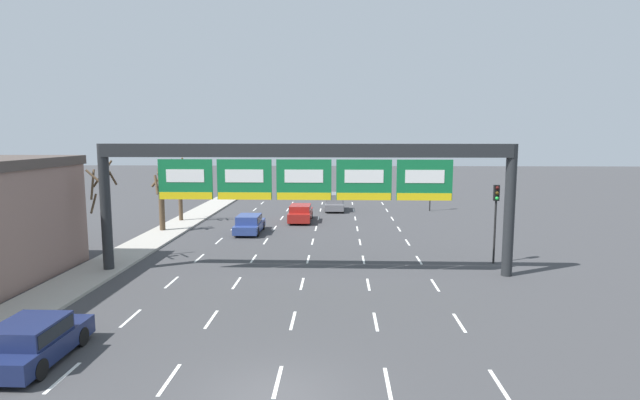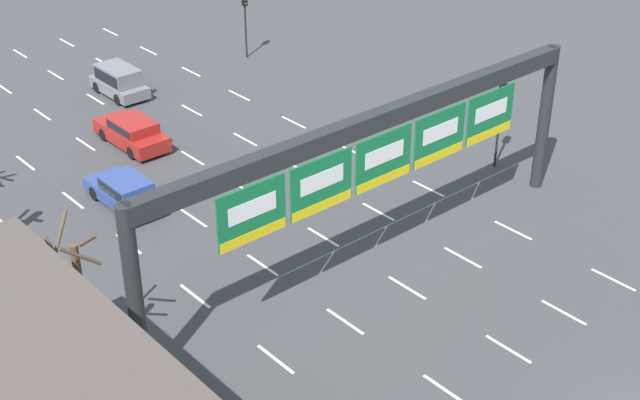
{
  "view_description": "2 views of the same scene",
  "coord_description": "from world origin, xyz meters",
  "px_view_note": "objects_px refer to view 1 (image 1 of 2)",
  "views": [
    {
      "loc": [
        1.81,
        -13.11,
        7.34
      ],
      "look_at": [
        0.84,
        12.32,
        4.06
      ],
      "focal_mm": 28.0,
      "sensor_mm": 36.0,
      "label": 1
    },
    {
      "loc": [
        -21.42,
        -8.43,
        20.17
      ],
      "look_at": [
        -0.93,
        15.14,
        2.54
      ],
      "focal_mm": 50.0,
      "sensor_mm": 36.0,
      "label": 2
    }
  ],
  "objects_px": {
    "car_blue": "(249,223)",
    "traffic_light_mid_block": "(496,208)",
    "sign_gantry": "(304,171)",
    "car_navy": "(33,340)",
    "car_red": "(301,213)",
    "tree_bare_closest": "(181,189)",
    "tree_bare_third": "(161,196)",
    "traffic_light_near_gantry": "(431,180)",
    "tree_bare_furthest": "(104,210)",
    "suv_grey": "(335,201)"
  },
  "relations": [
    {
      "from": "traffic_light_near_gantry",
      "to": "tree_bare_furthest",
      "type": "bearing_deg",
      "value": -136.9
    },
    {
      "from": "sign_gantry",
      "to": "tree_bare_closest",
      "type": "distance_m",
      "value": 19.78
    },
    {
      "from": "suv_grey",
      "to": "tree_bare_third",
      "type": "height_order",
      "value": "tree_bare_third"
    },
    {
      "from": "traffic_light_near_gantry",
      "to": "tree_bare_furthest",
      "type": "relative_size",
      "value": 0.74
    },
    {
      "from": "tree_bare_third",
      "to": "car_navy",
      "type": "bearing_deg",
      "value": -80.62
    },
    {
      "from": "traffic_light_mid_block",
      "to": "tree_bare_furthest",
      "type": "xyz_separation_m",
      "value": [
        -22.51,
        -0.71,
        -0.15
      ]
    },
    {
      "from": "traffic_light_mid_block",
      "to": "tree_bare_furthest",
      "type": "relative_size",
      "value": 0.79
    },
    {
      "from": "traffic_light_mid_block",
      "to": "tree_bare_third",
      "type": "distance_m",
      "value": 24.16
    },
    {
      "from": "car_red",
      "to": "tree_bare_furthest",
      "type": "distance_m",
      "value": 17.9
    },
    {
      "from": "suv_grey",
      "to": "tree_bare_closest",
      "type": "distance_m",
      "value": 14.86
    },
    {
      "from": "sign_gantry",
      "to": "tree_bare_third",
      "type": "xyz_separation_m",
      "value": [
        -11.74,
        11.28,
        -2.74
      ]
    },
    {
      "from": "car_blue",
      "to": "tree_bare_furthest",
      "type": "height_order",
      "value": "tree_bare_furthest"
    },
    {
      "from": "traffic_light_near_gantry",
      "to": "tree_bare_furthest",
      "type": "distance_m",
      "value": 30.78
    },
    {
      "from": "car_red",
      "to": "car_navy",
      "type": "xyz_separation_m",
      "value": [
        -6.61,
        -27.27,
        -0.01
      ]
    },
    {
      "from": "car_blue",
      "to": "tree_bare_closest",
      "type": "distance_m",
      "value": 8.41
    },
    {
      "from": "car_blue",
      "to": "tree_bare_closest",
      "type": "bearing_deg",
      "value": 144.59
    },
    {
      "from": "sign_gantry",
      "to": "suv_grey",
      "type": "distance_m",
      "value": 23.22
    },
    {
      "from": "sign_gantry",
      "to": "car_blue",
      "type": "relative_size",
      "value": 4.95
    },
    {
      "from": "car_blue",
      "to": "tree_bare_third",
      "type": "height_order",
      "value": "tree_bare_third"
    },
    {
      "from": "car_red",
      "to": "tree_bare_closest",
      "type": "distance_m",
      "value": 10.35
    },
    {
      "from": "car_navy",
      "to": "suv_grey",
      "type": "height_order",
      "value": "suv_grey"
    },
    {
      "from": "car_navy",
      "to": "tree_bare_furthest",
      "type": "relative_size",
      "value": 0.72
    },
    {
      "from": "car_red",
      "to": "traffic_light_near_gantry",
      "type": "xyz_separation_m",
      "value": [
        12.24,
        6.53,
        2.3
      ]
    },
    {
      "from": "traffic_light_mid_block",
      "to": "car_navy",
      "type": "bearing_deg",
      "value": -144.47
    },
    {
      "from": "tree_bare_third",
      "to": "traffic_light_mid_block",
      "type": "bearing_deg",
      "value": -21.04
    },
    {
      "from": "car_navy",
      "to": "suv_grey",
      "type": "relative_size",
      "value": 1.02
    },
    {
      "from": "traffic_light_mid_block",
      "to": "tree_bare_third",
      "type": "relative_size",
      "value": 0.96
    },
    {
      "from": "traffic_light_near_gantry",
      "to": "traffic_light_mid_block",
      "type": "relative_size",
      "value": 0.94
    },
    {
      "from": "car_blue",
      "to": "traffic_light_mid_block",
      "type": "xyz_separation_m",
      "value": [
        15.77,
        -8.48,
        2.51
      ]
    },
    {
      "from": "traffic_light_near_gantry",
      "to": "tree_bare_third",
      "type": "distance_m",
      "value": 25.35
    },
    {
      "from": "car_blue",
      "to": "traffic_light_mid_block",
      "type": "bearing_deg",
      "value": -28.28
    },
    {
      "from": "sign_gantry",
      "to": "traffic_light_mid_block",
      "type": "height_order",
      "value": "sign_gantry"
    },
    {
      "from": "car_red",
      "to": "tree_bare_third",
      "type": "distance_m",
      "value": 11.64
    },
    {
      "from": "car_navy",
      "to": "traffic_light_near_gantry",
      "type": "relative_size",
      "value": 0.97
    },
    {
      "from": "car_red",
      "to": "traffic_light_mid_block",
      "type": "height_order",
      "value": "traffic_light_mid_block"
    },
    {
      "from": "car_red",
      "to": "tree_bare_third",
      "type": "relative_size",
      "value": 0.99
    },
    {
      "from": "car_red",
      "to": "car_navy",
      "type": "height_order",
      "value": "car_red"
    },
    {
      "from": "sign_gantry",
      "to": "car_navy",
      "type": "bearing_deg",
      "value": -126.62
    },
    {
      "from": "car_blue",
      "to": "traffic_light_near_gantry",
      "type": "xyz_separation_m",
      "value": [
        15.73,
        11.84,
        2.33
      ]
    },
    {
      "from": "car_red",
      "to": "suv_grey",
      "type": "xyz_separation_m",
      "value": [
        2.89,
        6.33,
        0.18
      ]
    },
    {
      "from": "suv_grey",
      "to": "tree_bare_closest",
      "type": "xyz_separation_m",
      "value": [
        -13.01,
        -6.92,
        1.92
      ]
    },
    {
      "from": "car_blue",
      "to": "tree_bare_third",
      "type": "bearing_deg",
      "value": 178.39
    },
    {
      "from": "suv_grey",
      "to": "car_navy",
      "type": "bearing_deg",
      "value": -105.77
    },
    {
      "from": "sign_gantry",
      "to": "car_navy",
      "type": "distance_m",
      "value": 14.35
    },
    {
      "from": "sign_gantry",
      "to": "traffic_light_mid_block",
      "type": "distance_m",
      "value": 11.33
    },
    {
      "from": "tree_bare_furthest",
      "to": "car_navy",
      "type": "bearing_deg",
      "value": -74.15
    },
    {
      "from": "car_navy",
      "to": "traffic_light_near_gantry",
      "type": "xyz_separation_m",
      "value": [
        18.85,
        33.81,
        2.31
      ]
    },
    {
      "from": "car_blue",
      "to": "traffic_light_near_gantry",
      "type": "bearing_deg",
      "value": 36.95
    },
    {
      "from": "car_blue",
      "to": "tree_bare_third",
      "type": "relative_size",
      "value": 0.93
    },
    {
      "from": "sign_gantry",
      "to": "tree_bare_furthest",
      "type": "distance_m",
      "value": 12.1
    }
  ]
}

